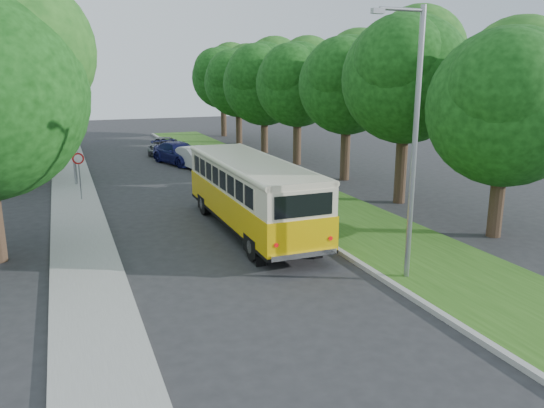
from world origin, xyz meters
name	(u,v)px	position (x,y,z in m)	size (l,w,h in m)	color
ground	(247,271)	(0.00, 0.00, 0.00)	(120.00, 120.00, 0.00)	#262628
curb	(288,219)	(3.60, 5.00, 0.07)	(0.20, 70.00, 0.15)	gray
grass_verge	(336,214)	(5.95, 5.00, 0.07)	(4.50, 70.00, 0.13)	#285015
sidewalk	(82,242)	(-4.80, 5.00, 0.06)	(2.20, 70.00, 0.12)	gray
treeline	(199,77)	(3.15, 17.99, 5.93)	(24.27, 41.91, 9.46)	#332319
lamppost_near	(412,138)	(4.21, -2.50, 4.37)	(1.71, 0.16, 8.00)	gray
lamppost_far	(68,112)	(-4.70, 16.00, 4.12)	(1.71, 0.16, 7.50)	gray
warning_sign	(79,167)	(-4.50, 11.98, 1.71)	(0.56, 0.10, 2.50)	gray
vintage_bus	(251,195)	(1.61, 4.11, 1.48)	(2.56, 9.95, 2.96)	#E5B407
car_silver	(231,180)	(3.00, 11.19, 0.70)	(1.65, 4.11, 1.40)	silver
car_white	(196,158)	(3.00, 18.86, 0.72)	(1.53, 4.40, 1.45)	silver
car_blue	(179,153)	(2.39, 21.23, 0.75)	(2.09, 5.14, 1.49)	#121550
car_grey	(163,146)	(2.23, 26.45, 0.63)	(2.08, 4.51, 1.25)	slate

